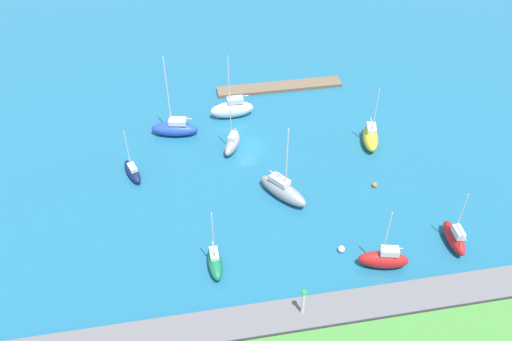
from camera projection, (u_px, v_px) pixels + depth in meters
water at (248, 147)px, 76.64m from camera, size 160.00×160.00×0.00m
pier_dock at (279, 87)px, 88.55m from camera, size 21.09×2.84×0.56m
breakwater at (293, 317)px, 54.53m from camera, size 62.21×3.82×1.10m
harbor_beacon at (303, 300)px, 52.87m from camera, size 0.56×0.56×3.73m
sailboat_red_off_beacon at (454, 237)px, 61.97m from camera, size 1.83×5.36×7.91m
sailboat_gray_west_end at (283, 190)px, 68.00m from camera, size 6.24×7.43×11.25m
sailboat_white_lone_south at (232, 109)px, 81.58m from camera, size 6.79×2.44×10.65m
sailboat_green_far_north at (215, 262)px, 59.45m from camera, size 1.68×5.01×9.15m
sailboat_blue_lone_north at (175, 128)px, 78.27m from camera, size 7.35×3.86×12.93m
sailboat_navy_east_end at (132, 171)px, 71.39m from camera, size 3.09×5.29×7.49m
sailboat_yellow_inner_mooring at (370, 137)px, 76.53m from camera, size 3.56×6.37×9.52m
sailboat_red_near_pier at (384, 259)px, 59.36m from camera, size 5.94×3.11×8.71m
sailboat_gray_along_channel at (232, 144)px, 75.69m from camera, size 3.71×5.25×9.32m
mooring_buoy_white at (341, 249)px, 61.56m from camera, size 0.84×0.84×0.84m
mooring_buoy_orange at (375, 185)px, 70.07m from camera, size 0.66×0.66×0.66m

